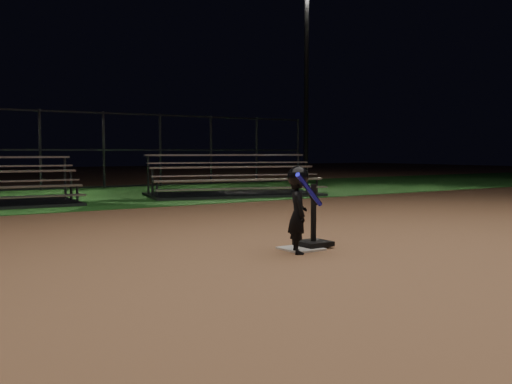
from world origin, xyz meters
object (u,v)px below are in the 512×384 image
home_plate (301,249)px  child_batter (298,207)px  batting_tee (313,234)px  bleacher_right (234,187)px  light_pole_right (307,67)px

home_plate → child_batter: child_batter is taller
batting_tee → bleacher_right: (3.61, 7.82, 0.07)m
home_plate → child_batter: bearing=-136.0°
child_batter → light_pole_right: bearing=-15.3°
child_batter → light_pole_right: (12.20, 15.13, 4.40)m
light_pole_right → bleacher_right: bearing=-139.0°
bleacher_right → child_batter: bearing=-102.9°
home_plate → batting_tee: size_ratio=0.58×
home_plate → batting_tee: batting_tee is taller
home_plate → light_pole_right: size_ratio=0.05×
bleacher_right → light_pole_right: 11.80m
child_batter → light_pole_right: 19.93m
home_plate → bleacher_right: bearing=64.0°
batting_tee → child_batter: bearing=-151.6°
batting_tee → home_plate: bearing=-171.1°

